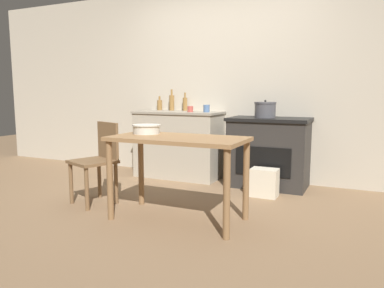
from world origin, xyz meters
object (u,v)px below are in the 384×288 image
(flour_sack, at_px, (264,183))
(bottle_mid_left, at_px, (160,105))
(stock_pot, at_px, (265,110))
(cup_center, at_px, (190,109))
(stove, at_px, (269,152))
(cup_center_left, at_px, (206,108))
(chair, at_px, (98,159))
(mixing_bowl_large, at_px, (146,129))
(bottle_left, at_px, (185,104))
(bottle_far_left, at_px, (172,102))
(work_table, at_px, (178,150))

(flour_sack, height_order, bottle_mid_left, bottle_mid_left)
(stock_pot, relative_size, cup_center, 3.45)
(stove, xyz_separation_m, cup_center_left, (-0.81, -0.02, 0.52))
(flour_sack, bearing_deg, cup_center, 160.11)
(chair, xyz_separation_m, mixing_bowl_large, (0.61, -0.03, 0.34))
(bottle_left, bearing_deg, flour_sack, -27.48)
(stove, xyz_separation_m, bottle_far_left, (-1.43, 0.19, 0.58))
(chair, height_order, bottle_far_left, bottle_far_left)
(stock_pot, distance_m, cup_center_left, 0.76)
(bottle_far_left, distance_m, bottle_left, 0.20)
(work_table, distance_m, chair, 1.02)
(stove, xyz_separation_m, cup_center, (-1.02, -0.08, 0.51))
(work_table, xyz_separation_m, flour_sack, (0.52, 1.08, -0.48))
(bottle_far_left, bearing_deg, bottle_mid_left, 174.56)
(stock_pot, height_order, cup_center_left, stock_pot)
(bottle_far_left, bearing_deg, cup_center, -32.91)
(stove, xyz_separation_m, bottle_left, (-1.23, 0.21, 0.57))
(cup_center_left, bearing_deg, mixing_bowl_large, -90.73)
(bottle_left, xyz_separation_m, cup_center, (0.22, -0.28, -0.06))
(work_table, distance_m, cup_center_left, 1.60)
(flour_sack, relative_size, cup_center, 4.12)
(cup_center_left, bearing_deg, bottle_far_left, 160.73)
(chair, xyz_separation_m, cup_center, (0.42, 1.35, 0.47))
(cup_center_left, relative_size, cup_center, 1.25)
(flour_sack, xyz_separation_m, bottle_far_left, (-1.50, 0.66, 0.85))
(stove, relative_size, mixing_bowl_large, 3.56)
(stock_pot, distance_m, bottle_left, 1.20)
(cup_center_left, bearing_deg, work_table, -76.45)
(mixing_bowl_large, height_order, bottle_mid_left, bottle_mid_left)
(cup_center, bearing_deg, flour_sack, -19.89)
(bottle_far_left, bearing_deg, chair, -90.13)
(bottle_far_left, bearing_deg, bottle_left, 4.89)
(stove, distance_m, stock_pot, 0.52)
(mixing_bowl_large, bearing_deg, bottle_mid_left, 115.99)
(stove, bearing_deg, cup_center_left, -178.28)
(stove, xyz_separation_m, flour_sack, (0.07, -0.47, -0.27))
(cup_center_left, bearing_deg, flour_sack, -26.73)
(bottle_mid_left, bearing_deg, bottle_far_left, -5.44)
(chair, relative_size, cup_center, 11.02)
(bottle_mid_left, bearing_deg, cup_center_left, -15.94)
(bottle_left, xyz_separation_m, bottle_mid_left, (-0.41, 0.00, -0.02))
(cup_center_left, height_order, cup_center, cup_center_left)
(flour_sack, distance_m, cup_center, 1.40)
(bottle_left, bearing_deg, work_table, -65.85)
(bottle_mid_left, bearing_deg, stock_pot, -7.90)
(chair, relative_size, cup_center_left, 8.82)
(stock_pot, height_order, bottle_mid_left, bottle_mid_left)
(stove, distance_m, cup_center, 1.14)
(cup_center_left, bearing_deg, chair, -114.05)
(stove, bearing_deg, mixing_bowl_large, -119.86)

